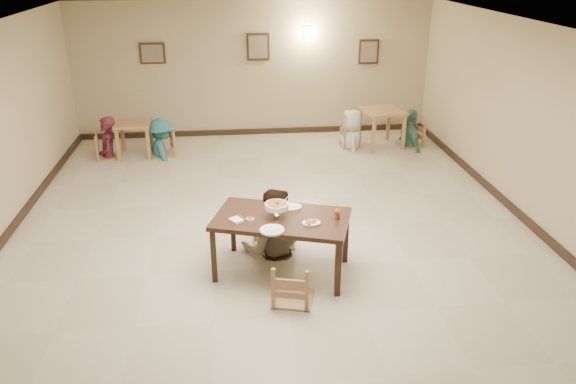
{
  "coord_description": "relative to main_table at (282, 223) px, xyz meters",
  "views": [
    {
      "loc": [
        -0.6,
        -7.66,
        3.95
      ],
      "look_at": [
        0.17,
        -0.53,
        0.86
      ],
      "focal_mm": 35.0,
      "sensor_mm": 36.0,
      "label": 1
    }
  ],
  "objects": [
    {
      "name": "chili_dish",
      "position": [
        -0.4,
        -0.03,
        0.09
      ],
      "size": [
        0.1,
        0.1,
        0.02
      ],
      "color": "white",
      "rests_on": "main_table"
    },
    {
      "name": "bg_table_left",
      "position": [
        -2.58,
        4.94,
        -0.14
      ],
      "size": [
        0.73,
        0.73,
        0.72
      ],
      "rotation": [
        0.0,
        0.0,
        0.01
      ],
      "color": "#A57C53",
      "rests_on": "floor"
    },
    {
      "name": "wall_back",
      "position": [
        -0.01,
        6.19,
        0.78
      ],
      "size": [
        10.0,
        0.0,
        10.0
      ],
      "primitive_type": "plane",
      "rotation": [
        1.57,
        0.0,
        0.0
      ],
      "color": "#BCAB8A",
      "rests_on": "floor"
    },
    {
      "name": "floor",
      "position": [
        -0.01,
        1.19,
        -0.72
      ],
      "size": [
        10.0,
        10.0,
        0.0
      ],
      "primitive_type": "plane",
      "color": "#C1B6A0",
      "rests_on": "ground"
    },
    {
      "name": "picture_a",
      "position": [
        -2.21,
        6.15,
        1.18
      ],
      "size": [
        0.55,
        0.04,
        0.45
      ],
      "color": "#342111",
      "rests_on": "wall_back"
    },
    {
      "name": "baseboard_right",
      "position": [
        3.96,
        1.19,
        -0.66
      ],
      "size": [
        0.06,
        10.0,
        0.12
      ],
      "primitive_type": "cube",
      "color": "black",
      "rests_on": "floor"
    },
    {
      "name": "picture_b",
      "position": [
        0.09,
        6.15,
        1.28
      ],
      "size": [
        0.5,
        0.04,
        0.6
      ],
      "color": "#342111",
      "rests_on": "wall_back"
    },
    {
      "name": "rice_plate_near",
      "position": [
        -0.15,
        -0.37,
        0.1
      ],
      "size": [
        0.3,
        0.3,
        0.07
      ],
      "color": "white",
      "rests_on": "main_table"
    },
    {
      "name": "picture_c",
      "position": [
        2.59,
        6.15,
        1.13
      ],
      "size": [
        0.45,
        0.04,
        0.55
      ],
      "color": "#342111",
      "rests_on": "wall_back"
    },
    {
      "name": "wall_right",
      "position": [
        3.99,
        1.19,
        0.78
      ],
      "size": [
        0.0,
        10.0,
        10.0
      ],
      "primitive_type": "plane",
      "rotation": [
        1.57,
        0.0,
        -1.57
      ],
      "color": "#BCAB8A",
      "rests_on": "floor"
    },
    {
      "name": "chair_near",
      "position": [
        0.07,
        -0.68,
        -0.21
      ],
      "size": [
        0.48,
        0.48,
        1.03
      ],
      "rotation": [
        0.0,
        0.0,
        2.89
      ],
      "color": "tan",
      "rests_on": "floor"
    },
    {
      "name": "rice_plate_far",
      "position": [
        0.15,
        0.27,
        0.1
      ],
      "size": [
        0.3,
        0.3,
        0.07
      ],
      "color": "white",
      "rests_on": "main_table"
    },
    {
      "name": "bg_diner_c",
      "position": [
        2.02,
        5.0,
        0.11
      ],
      "size": [
        0.56,
        0.83,
        1.66
      ],
      "primitive_type": "imported",
      "rotation": [
        0.0,
        0.0,
        4.67
      ],
      "color": "silver",
      "rests_on": "floor"
    },
    {
      "name": "bg_table_right",
      "position": [
        2.66,
        4.96,
        -0.04
      ],
      "size": [
        0.97,
        0.97,
        0.82
      ],
      "rotation": [
        0.0,
        0.0,
        0.2
      ],
      "color": "#A57C53",
      "rests_on": "floor"
    },
    {
      "name": "napkin_cutlery",
      "position": [
        -0.58,
        -0.06,
        0.1
      ],
      "size": [
        0.23,
        0.27,
        0.03
      ],
      "color": "white",
      "rests_on": "main_table"
    },
    {
      "name": "bg_diner_a",
      "position": [
        -3.13,
        4.87,
        0.14
      ],
      "size": [
        0.53,
        0.7,
        1.72
      ],
      "primitive_type": "imported",
      "rotation": [
        0.0,
        0.0,
        4.91
      ],
      "color": "#571C2E",
      "rests_on": "floor"
    },
    {
      "name": "chair_far",
      "position": [
        -0.06,
        0.7,
        -0.22
      ],
      "size": [
        0.48,
        0.48,
        1.01
      ],
      "rotation": [
        0.0,
        0.0,
        0.32
      ],
      "color": "tan",
      "rests_on": "floor"
    },
    {
      "name": "bg_chair_rr",
      "position": [
        3.3,
        4.9,
        -0.21
      ],
      "size": [
        0.48,
        0.48,
        1.03
      ],
      "rotation": [
        0.0,
        0.0,
        -1.36
      ],
      "color": "tan",
      "rests_on": "floor"
    },
    {
      "name": "bg_chair_ll",
      "position": [
        -3.13,
        4.87,
        -0.23
      ],
      "size": [
        0.46,
        0.46,
        0.99
      ],
      "rotation": [
        0.0,
        0.0,
        1.75
      ],
      "color": "tan",
      "rests_on": "floor"
    },
    {
      "name": "bg_diner_b",
      "position": [
        -2.03,
        4.87,
        0.07
      ],
      "size": [
        0.97,
        1.18,
        1.59
      ],
      "primitive_type": "imported",
      "rotation": [
        0.0,
        0.0,
        2.01
      ],
      "color": "teal",
      "rests_on": "floor"
    },
    {
      "name": "fried_plate",
      "position": [
        0.35,
        -0.23,
        0.1
      ],
      "size": [
        0.23,
        0.23,
        0.05
      ],
      "color": "white",
      "rests_on": "main_table"
    },
    {
      "name": "bg_diner_d",
      "position": [
        3.3,
        4.9,
        0.11
      ],
      "size": [
        0.49,
        1.0,
        1.65
      ],
      "primitive_type": "imported",
      "rotation": [
        0.0,
        0.0,
        1.66
      ],
      "color": "#4A7F73",
      "rests_on": "floor"
    },
    {
      "name": "bg_chair_rl",
      "position": [
        2.02,
        5.0,
        -0.27
      ],
      "size": [
        0.43,
        0.43,
        0.91
      ],
      "rotation": [
        0.0,
        0.0,
        1.62
      ],
      "color": "tan",
      "rests_on": "floor"
    },
    {
      "name": "ceiling",
      "position": [
        -0.01,
        1.19,
        2.28
      ],
      "size": [
        10.0,
        10.0,
        0.0
      ],
      "primitive_type": "plane",
      "color": "silver",
      "rests_on": "wall_back"
    },
    {
      "name": "curry_warmer",
      "position": [
        -0.06,
        -0.01,
        0.24
      ],
      "size": [
        0.34,
        0.31,
        0.28
      ],
      "color": "silver",
      "rests_on": "main_table"
    },
    {
      "name": "wall_front",
      "position": [
        -0.01,
        -3.81,
        0.78
      ],
      "size": [
        10.0,
        0.0,
        10.0
      ],
      "primitive_type": "plane",
      "rotation": [
        -1.57,
        0.0,
        0.0
      ],
      "color": "#BCAB8A",
      "rests_on": "floor"
    },
    {
      "name": "drink_glass",
      "position": [
        0.7,
        -0.12,
        0.15
      ],
      "size": [
        0.07,
        0.07,
        0.14
      ],
      "color": "white",
      "rests_on": "main_table"
    },
    {
      "name": "baseboard_back",
      "position": [
        -0.01,
        6.16,
        -0.66
      ],
      "size": [
        8.0,
        0.06,
        0.12
      ],
      "primitive_type": "cube",
      "color": "black",
      "rests_on": "floor"
    },
    {
      "name": "wall_sconce",
      "position": [
        1.19,
        6.15,
        1.58
      ],
      "size": [
        0.16,
        0.05,
        0.22
      ],
      "primitive_type": "cube",
      "color": "#FFD88C",
      "rests_on": "wall_back"
    },
    {
      "name": "baseboard_left",
      "position": [
        -3.98,
        1.19,
        -0.66
      ],
      "size": [
        0.06,
        10.0,
        0.12
      ],
      "primitive_type": "cube",
      "color": "black",
      "rests_on": "floor"
    },
    {
      "name": "bg_chair_lr",
      "position": [
        -2.03,
        4.87,
        -0.2
      ],
      "size": [
        0.49,
        0.49,
        1.05
      ],
      "rotation": [
        0.0,
        0.0,
        -1.31
      ],
      "color": "tan",
      "rests_on": "floor"
    },
    {
      "name": "main_diner",
      "position": [
        -0.07,
        0.58,
        0.22
      ],
      "size": [
        0.98,
        0.79,
        1.89
      ],
      "primitive_type": "imported",
      "rotation": [
        0.0,
        0.0,
        3.05
      ],
      "color": "gray",
      "rests_on": "floor"
    },
    {
      "name": "main_table",
      "position": [
        0.0,
        0.0,
        0.0
      ],
      "size": [
        1.92,
        1.44,
        0.8
      ],
      "rotation": [
        0.0,
        0.0,
        -0.31
      ],
      "color": "#341D11",
      "rests_on": "floor"
    }
  ]
}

